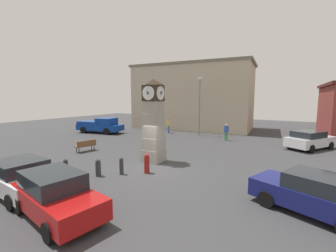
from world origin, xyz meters
The scene contains 16 objects.
ground_plane centered at (0.00, 0.00, 0.00)m, with size 72.33×72.33×0.00m, color #38383A.
clock_tower centered at (-0.84, 1.59, 2.61)m, with size 1.46×1.49×5.47m.
bollard_near_tower centered at (-3.02, -3.49, 0.54)m, with size 0.24×0.24×1.06m.
bollard_mid_row centered at (-1.83, -2.37, 0.48)m, with size 0.29×0.29×0.96m.
bollard_far_row centered at (-0.92, -1.52, 0.49)m, with size 0.23×0.23×0.97m.
bollard_end_row centered at (0.17, -0.62, 0.57)m, with size 0.30×0.30×1.13m.
car_near_tower centered at (-2.99, -5.68, 0.78)m, with size 4.04×2.33×1.52m.
car_by_building centered at (0.09, -6.09, 0.81)m, with size 4.37×2.43×1.60m.
car_far_lot centered at (8.13, -1.27, 0.78)m, with size 4.49×3.11×1.54m.
car_end_of_row centered at (8.38, 11.19, 0.78)m, with size 3.90×4.61×1.53m.
pickup_truck centered at (-13.34, 8.55, 0.93)m, with size 5.84×2.98×1.85m.
bench centered at (-7.07, 1.17, 0.52)m, with size 0.85×1.68×0.90m.
pedestrian_near_bench centered at (1.30, 11.40, 0.96)m, with size 0.44×0.32×1.68m.
pedestrian_by_cars centered at (-6.13, 12.73, 1.02)m, with size 0.43×0.46×1.77m.
street_lamp_near_road centered at (-2.31, 13.09, 3.77)m, with size 0.50×0.24×6.55m.
warehouse_blue_far centered at (-5.51, 18.48, 4.38)m, with size 16.66×9.23×8.73m.
Camera 1 is at (7.43, -10.69, 4.26)m, focal length 24.00 mm.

